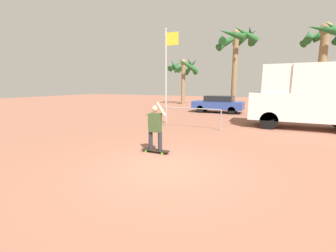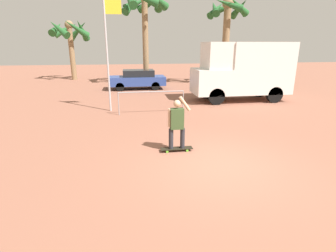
{
  "view_description": "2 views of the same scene",
  "coord_description": "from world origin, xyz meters",
  "px_view_note": "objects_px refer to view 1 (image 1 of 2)",
  "views": [
    {
      "loc": [
        2.48,
        -5.29,
        2.25
      ],
      "look_at": [
        -0.8,
        1.73,
        0.84
      ],
      "focal_mm": 24.0,
      "sensor_mm": 36.0,
      "label": 1
    },
    {
      "loc": [
        -2.42,
        -6.19,
        3.12
      ],
      "look_at": [
        -1.16,
        1.86,
        0.59
      ],
      "focal_mm": 28.0,
      "sensor_mm": 36.0,
      "label": 2
    }
  ],
  "objects_px": {
    "person_skateboarder": "(155,125)",
    "skateboard": "(155,150)",
    "camper_van": "(311,95)",
    "palm_tree_near_van": "(324,44)",
    "palm_tree_center_background": "(236,43)",
    "palm_tree_far_left": "(184,68)",
    "parked_car_blue": "(218,104)",
    "flagpole": "(167,70)"
  },
  "relations": [
    {
      "from": "parked_car_blue",
      "to": "palm_tree_center_background",
      "type": "distance_m",
      "value": 5.72
    },
    {
      "from": "flagpole",
      "to": "person_skateboarder",
      "type": "bearing_deg",
      "value": -68.53
    },
    {
      "from": "person_skateboarder",
      "to": "skateboard",
      "type": "bearing_deg",
      "value": 0.0
    },
    {
      "from": "skateboard",
      "to": "palm_tree_near_van",
      "type": "bearing_deg",
      "value": 64.38
    },
    {
      "from": "skateboard",
      "to": "palm_tree_center_background",
      "type": "xyz_separation_m",
      "value": [
        0.18,
        14.57,
        5.79
      ]
    },
    {
      "from": "person_skateboarder",
      "to": "flagpole",
      "type": "relative_size",
      "value": 0.3
    },
    {
      "from": "palm_tree_near_van",
      "to": "palm_tree_far_left",
      "type": "relative_size",
      "value": 1.23
    },
    {
      "from": "skateboard",
      "to": "camper_van",
      "type": "relative_size",
      "value": 0.18
    },
    {
      "from": "palm_tree_center_background",
      "to": "flagpole",
      "type": "xyz_separation_m",
      "value": [
        -2.37,
        -8.98,
        -2.75
      ]
    },
    {
      "from": "palm_tree_near_van",
      "to": "flagpole",
      "type": "relative_size",
      "value": 1.23
    },
    {
      "from": "camper_van",
      "to": "palm_tree_center_background",
      "type": "height_order",
      "value": "palm_tree_center_background"
    },
    {
      "from": "parked_car_blue",
      "to": "flagpole",
      "type": "distance_m",
      "value": 7.17
    },
    {
      "from": "palm_tree_center_background",
      "to": "palm_tree_far_left",
      "type": "xyz_separation_m",
      "value": [
        -6.46,
        4.18,
        -1.65
      ]
    },
    {
      "from": "skateboard",
      "to": "flagpole",
      "type": "distance_m",
      "value": 6.73
    },
    {
      "from": "palm_tree_near_van",
      "to": "palm_tree_far_left",
      "type": "bearing_deg",
      "value": 157.62
    },
    {
      "from": "palm_tree_center_background",
      "to": "palm_tree_far_left",
      "type": "relative_size",
      "value": 1.33
    },
    {
      "from": "person_skateboarder",
      "to": "palm_tree_center_background",
      "type": "bearing_deg",
      "value": 89.31
    },
    {
      "from": "parked_car_blue",
      "to": "palm_tree_center_background",
      "type": "xyz_separation_m",
      "value": [
        0.8,
        2.4,
        5.13
      ]
    },
    {
      "from": "skateboard",
      "to": "parked_car_blue",
      "type": "bearing_deg",
      "value": 92.95
    },
    {
      "from": "person_skateboarder",
      "to": "flagpole",
      "type": "distance_m",
      "value": 6.39
    },
    {
      "from": "palm_tree_near_van",
      "to": "flagpole",
      "type": "bearing_deg",
      "value": -137.63
    },
    {
      "from": "camper_van",
      "to": "palm_tree_near_van",
      "type": "relative_size",
      "value": 0.83
    },
    {
      "from": "camper_van",
      "to": "palm_tree_far_left",
      "type": "distance_m",
      "value": 16.59
    },
    {
      "from": "skateboard",
      "to": "person_skateboarder",
      "type": "height_order",
      "value": "person_skateboarder"
    },
    {
      "from": "person_skateboarder",
      "to": "palm_tree_far_left",
      "type": "bearing_deg",
      "value": 108.53
    },
    {
      "from": "skateboard",
      "to": "palm_tree_near_van",
      "type": "height_order",
      "value": "palm_tree_near_van"
    },
    {
      "from": "palm_tree_center_background",
      "to": "palm_tree_far_left",
      "type": "bearing_deg",
      "value": 147.09
    },
    {
      "from": "parked_car_blue",
      "to": "flagpole",
      "type": "bearing_deg",
      "value": -103.44
    },
    {
      "from": "palm_tree_near_van",
      "to": "person_skateboarder",
      "type": "bearing_deg",
      "value": -115.62
    },
    {
      "from": "camper_van",
      "to": "palm_tree_near_van",
      "type": "distance_m",
      "value": 7.38
    },
    {
      "from": "skateboard",
      "to": "palm_tree_far_left",
      "type": "xyz_separation_m",
      "value": [
        -6.29,
        18.75,
        4.14
      ]
    },
    {
      "from": "parked_car_blue",
      "to": "palm_tree_far_left",
      "type": "relative_size",
      "value": 0.75
    },
    {
      "from": "palm_tree_far_left",
      "to": "person_skateboarder",
      "type": "bearing_deg",
      "value": -71.47
    },
    {
      "from": "camper_van",
      "to": "parked_car_blue",
      "type": "distance_m",
      "value": 7.84
    },
    {
      "from": "skateboard",
      "to": "palm_tree_center_background",
      "type": "bearing_deg",
      "value": 89.31
    },
    {
      "from": "camper_van",
      "to": "palm_tree_far_left",
      "type": "relative_size",
      "value": 1.02
    },
    {
      "from": "person_skateboarder",
      "to": "camper_van",
      "type": "distance_m",
      "value": 8.79
    },
    {
      "from": "skateboard",
      "to": "person_skateboarder",
      "type": "relative_size",
      "value": 0.61
    },
    {
      "from": "palm_tree_near_van",
      "to": "camper_van",
      "type": "bearing_deg",
      "value": -101.07
    },
    {
      "from": "flagpole",
      "to": "palm_tree_far_left",
      "type": "bearing_deg",
      "value": 107.26
    },
    {
      "from": "palm_tree_center_background",
      "to": "parked_car_blue",
      "type": "bearing_deg",
      "value": -108.48
    },
    {
      "from": "palm_tree_near_van",
      "to": "palm_tree_far_left",
      "type": "height_order",
      "value": "palm_tree_near_van"
    }
  ]
}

